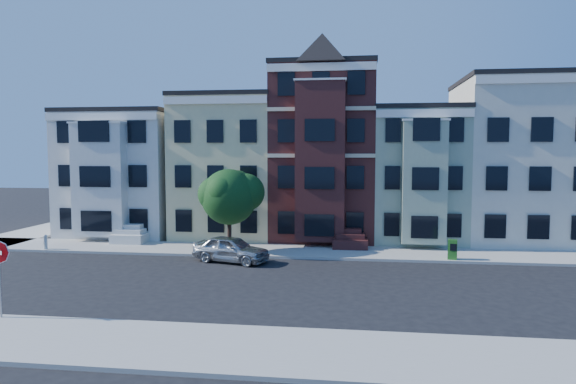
# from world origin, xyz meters

# --- Properties ---
(ground) EXTENTS (120.00, 120.00, 0.00)m
(ground) POSITION_xyz_m (0.00, 0.00, 0.00)
(ground) COLOR black
(far_sidewalk) EXTENTS (60.00, 4.00, 0.15)m
(far_sidewalk) POSITION_xyz_m (0.00, 8.00, 0.07)
(far_sidewalk) COLOR #9E9B93
(far_sidewalk) RESTS_ON ground
(near_sidewalk) EXTENTS (60.00, 4.00, 0.15)m
(near_sidewalk) POSITION_xyz_m (0.00, -8.00, 0.07)
(near_sidewalk) COLOR #9E9B93
(near_sidewalk) RESTS_ON ground
(house_white) EXTENTS (8.00, 9.00, 9.00)m
(house_white) POSITION_xyz_m (-15.00, 14.50, 4.50)
(house_white) COLOR silver
(house_white) RESTS_ON ground
(house_yellow) EXTENTS (7.00, 9.00, 10.00)m
(house_yellow) POSITION_xyz_m (-7.00, 14.50, 5.00)
(house_yellow) COLOR beige
(house_yellow) RESTS_ON ground
(house_brown) EXTENTS (7.00, 9.00, 12.00)m
(house_brown) POSITION_xyz_m (0.00, 14.50, 6.00)
(house_brown) COLOR #401917
(house_brown) RESTS_ON ground
(house_green) EXTENTS (6.00, 9.00, 9.00)m
(house_green) POSITION_xyz_m (6.50, 14.50, 4.50)
(house_green) COLOR #93A489
(house_green) RESTS_ON ground
(house_cream) EXTENTS (8.00, 9.00, 11.00)m
(house_cream) POSITION_xyz_m (13.50, 14.50, 5.50)
(house_cream) COLOR beige
(house_cream) RESTS_ON ground
(street_tree) EXTENTS (5.61, 5.61, 6.24)m
(street_tree) POSITION_xyz_m (-5.36, 7.09, 3.27)
(street_tree) COLOR #1C4B1C
(street_tree) RESTS_ON far_sidewalk
(parked_car) EXTENTS (4.73, 2.96, 1.50)m
(parked_car) POSITION_xyz_m (-4.70, 4.77, 0.75)
(parked_car) COLOR #A6A9AE
(parked_car) RESTS_ON ground
(newspaper_box) EXTENTS (0.59, 0.54, 1.12)m
(newspaper_box) POSITION_xyz_m (7.75, 6.47, 0.71)
(newspaper_box) COLOR #235F1E
(newspaper_box) RESTS_ON far_sidewalk
(fire_hydrant) EXTENTS (0.28, 0.28, 0.74)m
(fire_hydrant) POSITION_xyz_m (-17.00, 6.30, 0.52)
(fire_hydrant) COLOR beige
(fire_hydrant) RESTS_ON far_sidewalk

